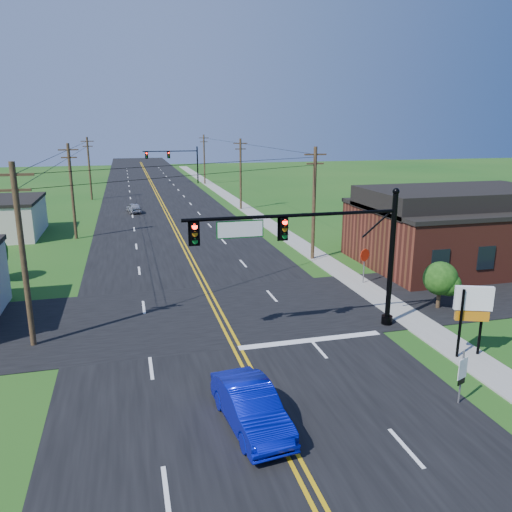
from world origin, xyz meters
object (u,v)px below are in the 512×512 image
object	(u,v)px
signal_mast_far	(174,159)
stop_sign	(365,259)
signal_mast_main	(313,245)
blue_car	(251,407)
route_sign	(462,374)

from	to	relation	value
signal_mast_far	stop_sign	distance (m)	65.43
signal_mast_far	stop_sign	xyz separation A→B (m)	(6.40, -65.06, -2.74)
signal_mast_far	stop_sign	world-z (taller)	signal_mast_far
signal_mast_main	signal_mast_far	bearing A→B (deg)	89.92
blue_car	stop_sign	world-z (taller)	stop_sign
signal_mast_main	blue_car	xyz separation A→B (m)	(-5.08, -7.45, -3.96)
signal_mast_far	route_sign	distance (m)	80.14
signal_mast_main	signal_mast_far	world-z (taller)	same
signal_mast_main	signal_mast_far	distance (m)	72.00
signal_mast_main	route_sign	world-z (taller)	signal_mast_main
signal_mast_main	route_sign	size ratio (longest dim) A/B	5.01
signal_mast_far	signal_mast_main	bearing A→B (deg)	-90.08
blue_car	stop_sign	bearing A→B (deg)	44.46
signal_mast_main	signal_mast_far	xyz separation A→B (m)	(0.10, 72.00, -0.20)
blue_car	route_sign	world-z (taller)	route_sign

